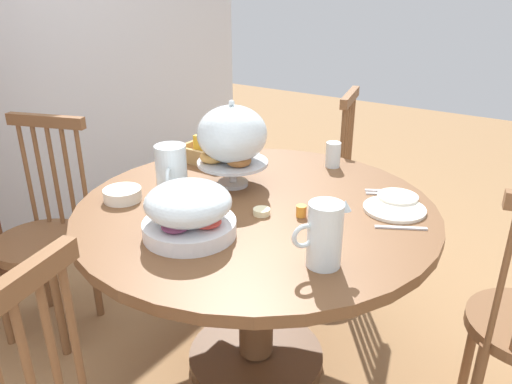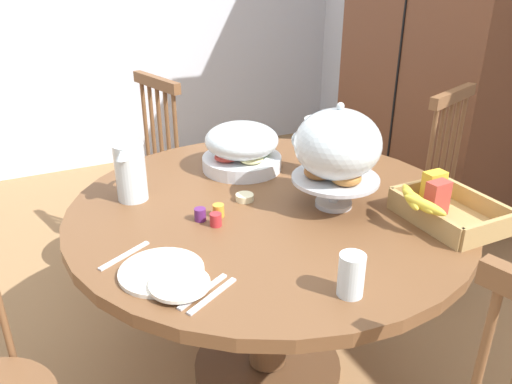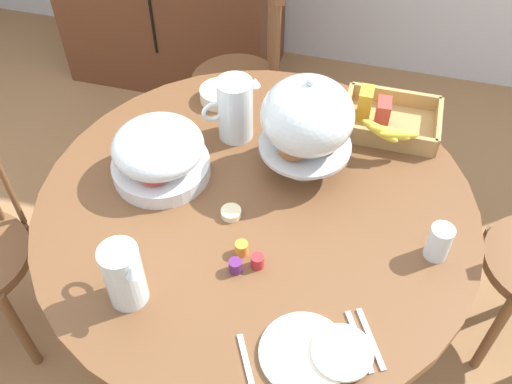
# 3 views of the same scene
# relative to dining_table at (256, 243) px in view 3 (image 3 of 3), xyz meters

# --- Properties ---
(ground_plane) EXTENTS (10.00, 10.00, 0.00)m
(ground_plane) POSITION_rel_dining_table_xyz_m (-0.10, 0.03, -0.55)
(ground_plane) COLOR #997047
(dining_table) EXTENTS (1.31, 1.31, 0.74)m
(dining_table) POSITION_rel_dining_table_xyz_m (0.00, 0.00, 0.00)
(dining_table) COLOR brown
(dining_table) RESTS_ON ground_plane
(windsor_chair_near_window) EXTENTS (0.43, 0.43, 0.97)m
(windsor_chair_near_window) POSITION_rel_dining_table_xyz_m (-0.31, 0.91, -0.10)
(windsor_chair_near_window) COLOR brown
(windsor_chair_near_window) RESTS_ON ground_plane
(pastry_stand_with_dome) EXTENTS (0.28, 0.28, 0.34)m
(pastry_stand_with_dome) POSITION_rel_dining_table_xyz_m (0.10, 0.18, 0.39)
(pastry_stand_with_dome) COLOR silver
(pastry_stand_with_dome) RESTS_ON dining_table
(fruit_platter_covered) EXTENTS (0.30, 0.30, 0.18)m
(fruit_platter_covered) POSITION_rel_dining_table_xyz_m (-0.31, 0.04, 0.28)
(fruit_platter_covered) COLOR silver
(fruit_platter_covered) RESTS_ON dining_table
(orange_juice_pitcher) EXTENTS (0.16, 0.12, 0.19)m
(orange_juice_pitcher) POSITION_rel_dining_table_xyz_m (-0.23, -0.39, 0.28)
(orange_juice_pitcher) COLOR silver
(orange_juice_pitcher) RESTS_ON dining_table
(milk_pitcher) EXTENTS (0.17, 0.13, 0.21)m
(milk_pitcher) POSITION_rel_dining_table_xyz_m (-0.14, 0.27, 0.29)
(milk_pitcher) COLOR silver
(milk_pitcher) RESTS_ON dining_table
(cereal_basket) EXTENTS (0.32, 0.30, 0.12)m
(cereal_basket) POSITION_rel_dining_table_xyz_m (0.33, 0.42, 0.23)
(cereal_basket) COLOR tan
(cereal_basket) RESTS_ON dining_table
(china_plate_large) EXTENTS (0.22, 0.22, 0.01)m
(china_plate_large) POSITION_rel_dining_table_xyz_m (0.24, -0.44, 0.20)
(china_plate_large) COLOR white
(china_plate_large) RESTS_ON dining_table
(china_plate_small) EXTENTS (0.15, 0.15, 0.01)m
(china_plate_small) POSITION_rel_dining_table_xyz_m (0.32, -0.42, 0.21)
(china_plate_small) COLOR white
(china_plate_small) RESTS_ON china_plate_large
(cereal_bowl) EXTENTS (0.14, 0.14, 0.04)m
(cereal_bowl) POSITION_rel_dining_table_xyz_m (-0.25, 0.43, 0.21)
(cereal_bowl) COLOR white
(cereal_bowl) RESTS_ON dining_table
(drinking_glass) EXTENTS (0.06, 0.06, 0.11)m
(drinking_glass) POSITION_rel_dining_table_xyz_m (0.52, -0.05, 0.25)
(drinking_glass) COLOR silver
(drinking_glass) RESTS_ON dining_table
(butter_dish) EXTENTS (0.06, 0.06, 0.02)m
(butter_dish) POSITION_rel_dining_table_xyz_m (-0.06, -0.06, 0.20)
(butter_dish) COLOR beige
(butter_dish) RESTS_ON dining_table
(jam_jar_strawberry) EXTENTS (0.04, 0.04, 0.04)m
(jam_jar_strawberry) POSITION_rel_dining_table_xyz_m (0.06, -0.21, 0.21)
(jam_jar_strawberry) COLOR #B7282D
(jam_jar_strawberry) RESTS_ON dining_table
(jam_jar_apricot) EXTENTS (0.04, 0.04, 0.04)m
(jam_jar_apricot) POSITION_rel_dining_table_xyz_m (0.01, -0.18, 0.21)
(jam_jar_apricot) COLOR orange
(jam_jar_apricot) RESTS_ON dining_table
(jam_jar_grape) EXTENTS (0.04, 0.04, 0.04)m
(jam_jar_grape) POSITION_rel_dining_table_xyz_m (0.01, -0.24, 0.21)
(jam_jar_grape) COLOR #5B2366
(jam_jar_grape) RESTS_ON dining_table
(table_knife) EXTENTS (0.09, 0.16, 0.01)m
(table_knife) POSITION_rel_dining_table_xyz_m (0.36, -0.37, 0.19)
(table_knife) COLOR silver
(table_knife) RESTS_ON dining_table
(dinner_fork) EXTENTS (0.09, 0.16, 0.01)m
(dinner_fork) POSITION_rel_dining_table_xyz_m (0.39, -0.35, 0.19)
(dinner_fork) COLOR silver
(dinner_fork) RESTS_ON dining_table
(soup_spoon) EXTENTS (0.09, 0.16, 0.01)m
(soup_spoon) POSITION_rel_dining_table_xyz_m (0.11, -0.50, 0.19)
(soup_spoon) COLOR silver
(soup_spoon) RESTS_ON dining_table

